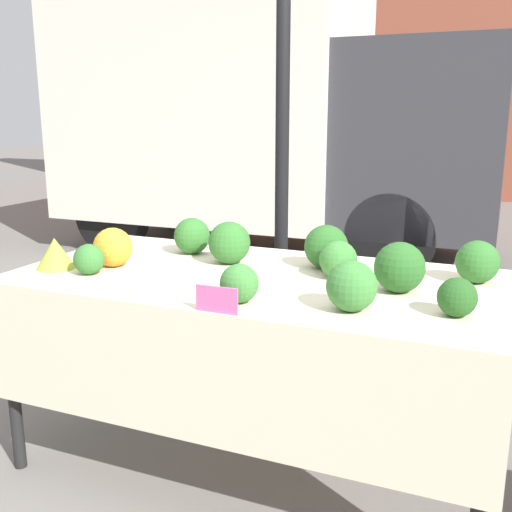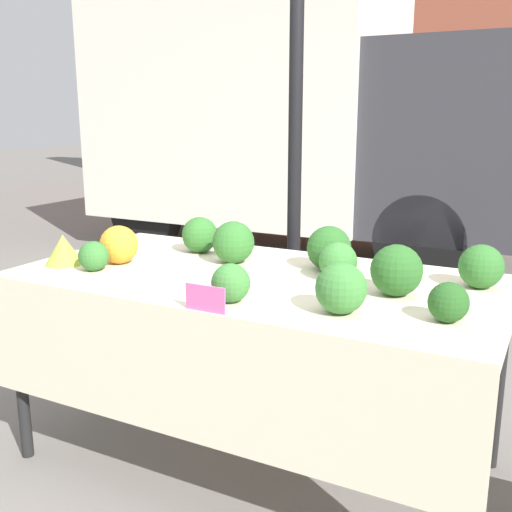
{
  "view_description": "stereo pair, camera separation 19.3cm",
  "coord_description": "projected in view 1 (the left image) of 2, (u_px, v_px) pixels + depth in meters",
  "views": [
    {
      "loc": [
        0.89,
        -2.13,
        1.46
      ],
      "look_at": [
        0.0,
        0.0,
        0.91
      ],
      "focal_mm": 42.0,
      "sensor_mm": 36.0,
      "label": 1
    },
    {
      "loc": [
        1.06,
        -2.05,
        1.46
      ],
      "look_at": [
        0.0,
        0.0,
        0.91
      ],
      "focal_mm": 42.0,
      "sensor_mm": 36.0,
      "label": 2
    }
  ],
  "objects": [
    {
      "name": "broccoli_head_5",
      "position": [
        192.0,
        236.0,
        2.74
      ],
      "size": [
        0.17,
        0.17,
        0.17
      ],
      "color": "#2D6628",
      "rests_on": "market_table"
    },
    {
      "name": "orange_cauliflower",
      "position": [
        113.0,
        247.0,
        2.51
      ],
      "size": [
        0.16,
        0.16,
        0.16
      ],
      "color": "orange",
      "rests_on": "market_table"
    },
    {
      "name": "ground_plane",
      "position": [
        256.0,
        460.0,
        2.58
      ],
      "size": [
        40.0,
        40.0,
        0.0
      ],
      "primitive_type": "plane",
      "color": "slate"
    },
    {
      "name": "broccoli_head_1",
      "position": [
        239.0,
        283.0,
        2.03
      ],
      "size": [
        0.14,
        0.14,
        0.14
      ],
      "color": "#387533",
      "rests_on": "market_table"
    },
    {
      "name": "broccoli_head_9",
      "position": [
        457.0,
        297.0,
        1.89
      ],
      "size": [
        0.13,
        0.13,
        0.13
      ],
      "color": "#23511E",
      "rests_on": "market_table"
    },
    {
      "name": "tent_pole",
      "position": [
        282.0,
        136.0,
        3.02
      ],
      "size": [
        0.07,
        0.07,
        2.69
      ],
      "color": "black",
      "rests_on": "ground_plane"
    },
    {
      "name": "broccoli_head_6",
      "position": [
        400.0,
        267.0,
        2.15
      ],
      "size": [
        0.18,
        0.18,
        0.18
      ],
      "color": "#285B23",
      "rests_on": "market_table"
    },
    {
      "name": "price_sign",
      "position": [
        217.0,
        300.0,
        1.93
      ],
      "size": [
        0.15,
        0.01,
        0.09
      ],
      "color": "#F45B9E",
      "rests_on": "market_table"
    },
    {
      "name": "broccoli_head_3",
      "position": [
        326.0,
        247.0,
        2.48
      ],
      "size": [
        0.18,
        0.18,
        0.18
      ],
      "color": "#285B23",
      "rests_on": "market_table"
    },
    {
      "name": "broccoli_head_7",
      "position": [
        478.0,
        262.0,
        2.27
      ],
      "size": [
        0.16,
        0.16,
        0.16
      ],
      "color": "#2D6628",
      "rests_on": "market_table"
    },
    {
      "name": "romanesco_head",
      "position": [
        55.0,
        253.0,
        2.48
      ],
      "size": [
        0.16,
        0.16,
        0.13
      ],
      "color": "#93B238",
      "rests_on": "market_table"
    },
    {
      "name": "broccoli_head_2",
      "position": [
        89.0,
        259.0,
        2.39
      ],
      "size": [
        0.12,
        0.12,
        0.12
      ],
      "color": "#336B2D",
      "rests_on": "market_table"
    },
    {
      "name": "broccoli_head_0",
      "position": [
        229.0,
        243.0,
        2.56
      ],
      "size": [
        0.18,
        0.18,
        0.18
      ],
      "color": "#2D6628",
      "rests_on": "market_table"
    },
    {
      "name": "building_facade",
      "position": [
        465.0,
        11.0,
        10.0
      ],
      "size": [
        16.0,
        0.6,
        6.24
      ],
      "color": "brown",
      "rests_on": "ground_plane"
    },
    {
      "name": "parked_truck",
      "position": [
        259.0,
        115.0,
        6.27
      ],
      "size": [
        4.5,
        1.86,
        2.74
      ],
      "color": "silver",
      "rests_on": "ground_plane"
    },
    {
      "name": "broccoli_head_4",
      "position": [
        338.0,
        260.0,
        2.33
      ],
      "size": [
        0.15,
        0.15,
        0.15
      ],
      "color": "#387533",
      "rests_on": "market_table"
    },
    {
      "name": "market_table",
      "position": [
        249.0,
        302.0,
        2.35
      ],
      "size": [
        1.92,
        0.97,
        0.83
      ],
      "color": "beige",
      "rests_on": "ground_plane"
    },
    {
      "name": "broccoli_head_8",
      "position": [
        352.0,
        286.0,
        1.94
      ],
      "size": [
        0.17,
        0.17,
        0.17
      ],
      "color": "#387533",
      "rests_on": "market_table"
    }
  ]
}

